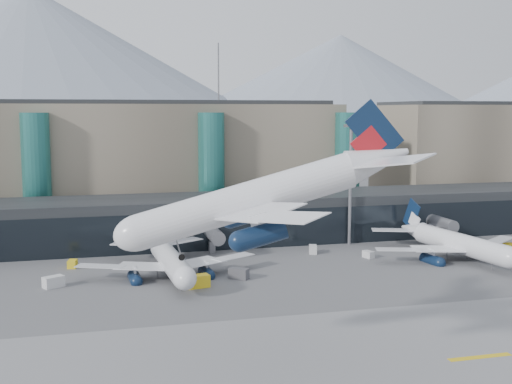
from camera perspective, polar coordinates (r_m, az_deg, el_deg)
ground at (r=85.63m, az=1.94°, el=-12.12°), size 900.00×900.00×0.00m
runway_strip at (r=72.32m, az=5.42°, el=-15.87°), size 400.00×40.00×0.04m
runway_markings at (r=72.31m, az=5.42°, el=-15.85°), size 128.00×1.00×0.02m
concourse at (r=139.12m, az=-4.76°, el=-2.48°), size 170.00×27.00×10.00m
terminal_main at (r=168.02m, az=-15.11°, el=2.56°), size 130.00×30.00×31.00m
terminal_east at (r=205.21m, az=20.71°, el=3.14°), size 70.00×30.00×31.00m
teal_towers at (r=152.40m, az=-11.39°, el=1.67°), size 116.40×19.40×46.00m
mountain_ridge at (r=459.48m, az=-9.67°, el=9.28°), size 910.00×400.00×110.00m
lightmast_mid at (r=136.89m, az=8.39°, el=1.30°), size 3.00×1.20×25.60m
hero_jet at (r=68.44m, az=1.62°, el=0.55°), size 34.14×34.07×11.07m
jet_parked_mid at (r=113.18m, az=-7.84°, el=-5.26°), size 33.09×32.35×10.67m
jet_parked_right at (r=131.06m, az=16.78°, el=-3.69°), size 34.53×34.65×11.23m
veh_a at (r=109.66m, az=-17.56°, el=-7.62°), size 3.69×3.16×1.81m
veh_b at (r=122.06m, az=-16.00°, el=-6.16°), size 1.89×2.64×1.40m
veh_c at (r=109.80m, az=-1.54°, el=-7.26°), size 3.65×3.33×1.81m
veh_d at (r=129.44m, az=5.08°, el=-5.10°), size 2.25×3.10×1.59m
veh_e at (r=141.36m, az=21.43°, el=-4.56°), size 2.83×1.94×1.47m
veh_g at (r=126.91m, az=9.96°, el=-5.49°), size 1.94×2.58×1.34m
veh_h at (r=104.98m, az=-5.19°, el=-7.91°), size 3.98×2.64×2.03m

